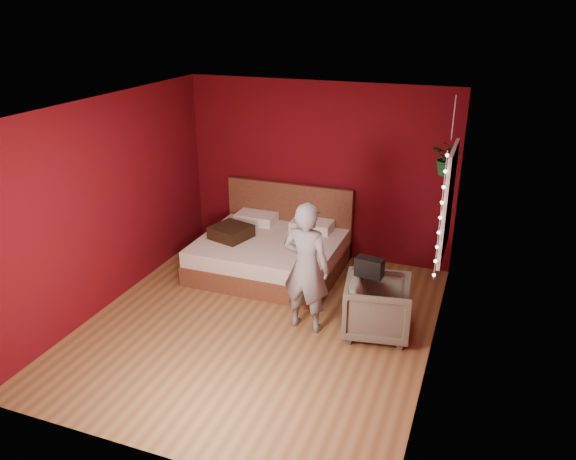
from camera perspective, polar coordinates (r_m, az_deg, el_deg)
The scene contains 10 objects.
floor at distance 6.87m, azimuth -2.91°, elevation -9.50°, with size 4.50×4.50×0.00m, color olive.
room_walls at distance 6.16m, azimuth -3.22°, elevation 3.90°, with size 4.04×4.54×2.62m.
window at distance 6.61m, azimuth 15.93°, elevation 2.71°, with size 0.05×0.97×1.27m.
fairy_lights at distance 6.12m, azimuth 15.21°, elevation 1.21°, with size 0.04×0.04×1.45m.
bed at distance 8.07m, azimuth -1.64°, elevation -2.14°, with size 1.98×1.68×1.09m.
person at distance 6.43m, azimuth 1.86°, elevation -3.83°, with size 0.57×0.38×1.58m, color gray.
armchair at distance 6.60m, azimuth 9.12°, elevation -7.75°, with size 0.74×0.76×0.69m, color #635E4E.
handbag at distance 6.47m, azimuth 8.27°, elevation -3.76°, with size 0.31×0.16×0.22m, color black.
throw_pillow at distance 7.98m, azimuth -5.81°, elevation -0.20°, with size 0.49×0.49×0.17m, color black.
hanging_plant at distance 7.14m, azimuth 16.05°, elevation 7.05°, with size 0.50×0.48×0.97m.
Camera 1 is at (2.36, -5.35, 3.62)m, focal length 35.00 mm.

